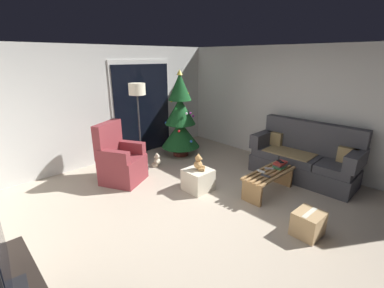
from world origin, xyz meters
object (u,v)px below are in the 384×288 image
armchair (120,161)px  remote_silver (269,169)px  teddy_bear_honey (199,163)px  cardboard_box_taped_mid_floor (308,223)px  television (1,261)px  cell_phone (280,162)px  ottoman (198,180)px  book_stack (280,165)px  christmas_tree (180,119)px  remote_graphite (265,176)px  teddy_bear_cream_by_tree (157,161)px  remote_white (261,171)px  floor_lamp (138,98)px  coffee_table (269,179)px  couch (304,158)px

armchair → remote_silver: bearing=-50.8°
teddy_bear_honey → cardboard_box_taped_mid_floor: teddy_bear_honey is taller
television → cell_phone: bearing=5.5°
ottoman → book_stack: bearing=-41.0°
teddy_bear_honey → cardboard_box_taped_mid_floor: 1.93m
christmas_tree → cardboard_box_taped_mid_floor: (-0.75, -3.45, -0.72)m
remote_graphite → teddy_bear_cream_by_tree: 2.42m
remote_white → cell_phone: cell_phone is taller
ottoman → television: bearing=-155.7°
floor_lamp → teddy_bear_cream_by_tree: (0.34, -0.06, -1.38)m
coffee_table → cardboard_box_taped_mid_floor: bearing=-122.2°
teddy_bear_honey → couch: bearing=-29.0°
floor_lamp → television: size_ratio=2.13×
couch → armchair: (-2.67, 2.29, 0.00)m
remote_graphite → teddy_bear_cream_by_tree: (-0.49, 2.35, -0.29)m
remote_white → book_stack: size_ratio=0.60×
cardboard_box_taped_mid_floor → book_stack: bearing=46.3°
cell_phone → television: (-4.05, -0.39, 0.60)m
television → remote_silver: bearing=7.2°
christmas_tree → couch: bearing=-70.2°
remote_white → ottoman: size_ratio=0.35×
couch → christmas_tree: size_ratio=0.98×
teddy_bear_cream_by_tree → couch: bearing=-54.0°
remote_graphite → cardboard_box_taped_mid_floor: (-0.42, -0.93, -0.24)m
remote_white → teddy_bear_cream_by_tree: remote_white is taller
coffee_table → ottoman: (-0.80, 0.92, -0.07)m
floor_lamp → couch: bearing=-49.7°
remote_silver → remote_white: (-0.21, 0.03, 0.00)m
television → cardboard_box_taped_mid_floor: bearing=-10.2°
book_stack → christmas_tree: christmas_tree is taller
teddy_bear_honey → christmas_tree: bearing=59.3°
remote_silver → teddy_bear_honey: 1.23m
coffee_table → cardboard_box_taped_mid_floor: 1.16m
ottoman → cardboard_box_taped_mid_floor: (0.18, -1.90, -0.03)m
couch → television: television is taller
teddy_bear_cream_by_tree → floor_lamp: bearing=170.7°
floor_lamp → teddy_bear_honey: 1.78m
couch → ottoman: couch is taller
coffee_table → ottoman: 1.22m
floor_lamp → cardboard_box_taped_mid_floor: bearing=-82.8°
remote_silver → christmas_tree: bearing=49.8°
television → teddy_bear_honey: 3.30m
couch → teddy_bear_cream_by_tree: 3.00m
floor_lamp → christmas_tree: bearing=5.3°
television → teddy_bear_cream_by_tree: bearing=41.6°
armchair → coffee_table: bearing=-53.4°
teddy_bear_cream_by_tree → television: bearing=-138.4°
armchair → teddy_bear_cream_by_tree: (0.92, 0.13, -0.28)m
coffee_table → remote_graphite: bearing=-166.3°
coffee_table → christmas_tree: bearing=86.9°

